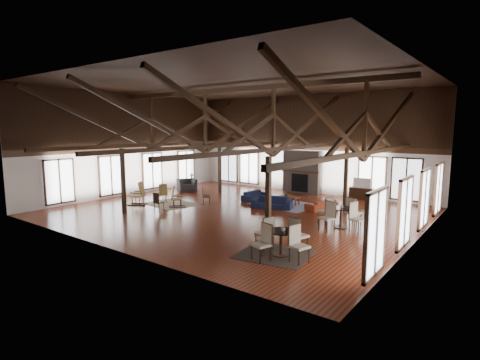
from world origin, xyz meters
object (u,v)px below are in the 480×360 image
Objects in this scene: sofa_orange at (322,205)px; cafe_table_far at (341,214)px; sofa_navy_left at (255,196)px; cafe_table_near at (281,238)px; sofa_navy_front at (272,202)px; coffee_table at (289,197)px; armchair at (187,185)px; tv_console at (362,193)px.

cafe_table_far is (2.03, -2.65, 0.32)m from sofa_orange.
sofa_navy_left reaches higher than sofa_orange.
sofa_navy_front is at bearing 124.25° from cafe_table_near.
cafe_table_near is at bearing -56.56° from coffee_table.
coffee_table is (-1.92, 0.17, 0.14)m from sofa_orange.
cafe_table_far reaches higher than sofa_orange.
armchair reaches higher than sofa_orange.
armchair is at bearing 95.71° from sofa_navy_left.
sofa_orange is 1.47× the size of armchair.
cafe_table_near is (1.81, -6.96, 0.30)m from sofa_orange.
tv_console is (0.62, 3.95, 0.08)m from sofa_orange.
sofa_navy_left is 0.78× the size of cafe_table_far.
cafe_table_far is 1.70× the size of tv_console.
sofa_navy_front is 0.92× the size of cafe_table_near.
cafe_table_far is at bearing -110.06° from sofa_navy_left.
tv_console is (2.54, 3.78, -0.06)m from coffee_table.
sofa_navy_left is 1.32× the size of tv_console.
tv_console is (-1.41, 6.60, -0.24)m from cafe_table_far.
armchair is at bearing 166.86° from cafe_table_far.
cafe_table_near is 0.98× the size of cafe_table_far.
sofa_orange reaches higher than coffee_table.
cafe_table_far is at bearing 87.07° from cafe_table_near.
armchair is (-5.22, -0.12, 0.13)m from sofa_navy_left.
sofa_orange is at bearing 12.04° from sofa_navy_front.
cafe_table_near is (3.96, -5.81, 0.26)m from sofa_navy_front.
cafe_table_far reaches higher than coffee_table.
coffee_table is 4.86m from cafe_table_far.
sofa_navy_front is at bearing -68.49° from armchair.
coffee_table is 4.55m from tv_console.
cafe_table_far is at bearing -72.54° from armchair.
sofa_orange is 0.77× the size of cafe_table_far.
cafe_table_near is (3.73, -7.13, 0.17)m from coffee_table.
sofa_navy_front is 0.91× the size of cafe_table_far.
armchair is (-9.25, -0.02, 0.13)m from sofa_orange.
cafe_table_near is (11.06, -6.95, 0.18)m from armchair.
cafe_table_far reaches higher than cafe_table_near.
sofa_navy_front is 4.45m from cafe_table_far.
sofa_navy_left is at bearing 130.06° from sofa_navy_front.
armchair is 0.90× the size of tv_console.
sofa_navy_front reaches higher than sofa_navy_left.
armchair is 11.58m from cafe_table_far.
tv_console is at bearing -46.03° from sofa_navy_left.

